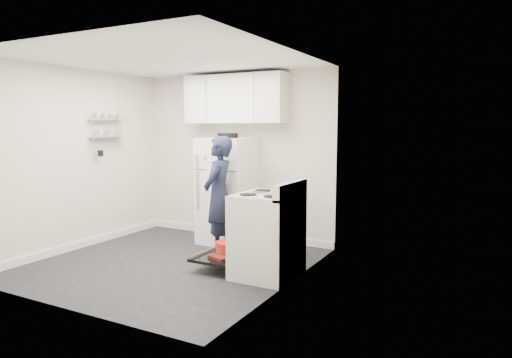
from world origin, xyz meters
The scene contains 7 objects.
room centered at (-0.03, 0.03, 1.21)m, with size 3.21×3.21×2.51m.
electric_range centered at (1.26, 0.15, 0.47)m, with size 0.66×0.76×1.10m.
open_oven_door centered at (0.69, 0.18, 0.19)m, with size 0.55×0.72×0.23m.
refrigerator centered at (0.08, 1.25, 0.77)m, with size 0.72×0.74×1.61m.
upper_cabinets centered at (0.10, 1.43, 2.10)m, with size 1.60×0.33×0.70m, color silver.
wall_shelf_rack centered at (-1.52, 0.49, 1.68)m, with size 0.14×0.60×0.61m.
person centered at (0.30, 0.65, 0.79)m, with size 0.58×0.38×1.58m, color #181F35.
Camera 1 is at (3.55, -4.39, 1.71)m, focal length 32.00 mm.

